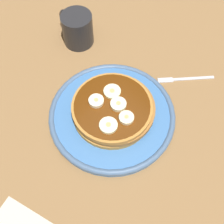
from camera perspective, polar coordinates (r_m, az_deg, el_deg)
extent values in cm
cube|color=olive|center=(63.76, 0.00, -1.81)|extent=(140.00, 140.00, 3.00)
cylinder|color=#3F72B2|center=(61.66, 0.00, -0.76)|extent=(25.77, 25.77, 1.78)
torus|color=#496588|center=(61.12, 0.00, -0.48)|extent=(26.24, 26.24, 1.24)
cylinder|color=#BF873D|center=(60.45, 0.45, -0.03)|extent=(16.11, 16.11, 1.10)
cylinder|color=#9B6732|center=(59.83, 0.07, 1.03)|extent=(16.69, 16.69, 1.10)
cylinder|color=#BE7F37|center=(58.67, 0.34, 1.22)|extent=(16.14, 16.14, 1.10)
cylinder|color=#592B0A|center=(57.97, 0.00, 1.29)|extent=(15.12, 15.12, 0.16)
cylinder|color=#F6F1C2|center=(57.65, 1.23, 1.47)|extent=(3.17, 3.17, 0.94)
cylinder|color=tan|center=(57.21, 1.24, 1.74)|extent=(0.89, 0.89, 0.08)
cylinder|color=#F2F3B6|center=(59.38, 0.03, 3.94)|extent=(3.48, 3.48, 0.71)
cylinder|color=tan|center=(59.06, 0.03, 4.16)|extent=(0.97, 0.97, 0.08)
cylinder|color=#F8EDC1|center=(58.10, -3.06, 2.11)|extent=(3.02, 3.02, 0.97)
cylinder|color=tan|center=(57.65, -3.09, 2.38)|extent=(0.84, 0.84, 0.08)
cylinder|color=#EEF0BE|center=(55.45, -0.70, -2.63)|extent=(3.49, 3.49, 0.79)
cylinder|color=tan|center=(55.06, -0.71, -2.42)|extent=(0.98, 0.98, 0.08)
cylinder|color=#F3E7B6|center=(56.29, 2.97, -1.01)|extent=(2.92, 2.92, 0.91)
cylinder|color=tan|center=(55.86, 3.00, -0.76)|extent=(0.82, 0.82, 0.08)
cylinder|color=#262628|center=(73.07, -6.65, 15.59)|extent=(7.29, 7.29, 7.88)
cylinder|color=black|center=(70.91, -6.92, 17.40)|extent=(6.20, 6.20, 0.47)
torus|color=#262628|center=(75.43, -8.55, 17.03)|extent=(5.73, 1.31, 5.73)
cube|color=silver|center=(70.27, 15.47, 6.32)|extent=(6.38, 7.93, 0.50)
cube|color=silver|center=(68.56, 10.27, 6.12)|extent=(3.14, 3.54, 0.50)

